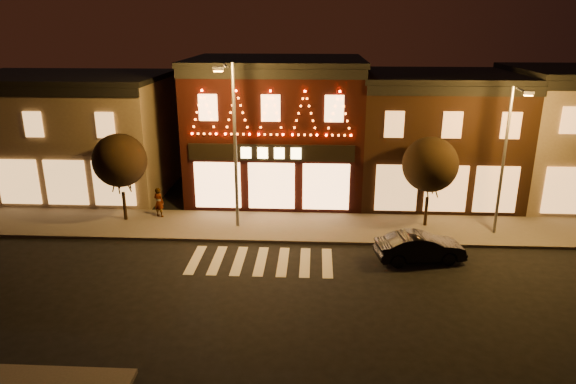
{
  "coord_description": "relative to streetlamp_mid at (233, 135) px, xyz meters",
  "views": [
    {
      "loc": [
        2.36,
        -17.18,
        10.35
      ],
      "look_at": [
        1.23,
        4.0,
        3.33
      ],
      "focal_mm": 32.29,
      "sensor_mm": 36.0,
      "label": 1
    }
  ],
  "objects": [
    {
      "name": "sidewalk_far",
      "position": [
        3.68,
        0.34,
        -4.97
      ],
      "size": [
        44.0,
        4.0,
        0.15
      ],
      "primitive_type": "cube",
      "color": "#47423D",
      "rests_on": "ground"
    },
    {
      "name": "streetlamp_right",
      "position": [
        13.22,
        -0.22,
        -0.58
      ],
      "size": [
        0.48,
        1.69,
        7.35
      ],
      "rotation": [
        0.0,
        0.0,
        -0.09
      ],
      "color": "#59595E",
      "rests_on": "sidewalk_far"
    },
    {
      "name": "building_right_a",
      "position": [
        11.18,
        6.33,
        -1.28
      ],
      "size": [
        9.2,
        8.28,
        7.5
      ],
      "color": "#382013",
      "rests_on": "ground"
    },
    {
      "name": "building_left",
      "position": [
        -11.32,
        6.33,
        -1.38
      ],
      "size": [
        12.2,
        8.28,
        7.3
      ],
      "color": "#796756",
      "rests_on": "ground"
    },
    {
      "name": "building_pulp",
      "position": [
        1.68,
        6.32,
        -0.88
      ],
      "size": [
        10.2,
        8.34,
        8.3
      ],
      "color": "black",
      "rests_on": "ground"
    },
    {
      "name": "streetlamp_mid",
      "position": [
        0.0,
        0.0,
        0.0
      ],
      "size": [
        0.77,
        1.91,
        8.34
      ],
      "rotation": [
        0.0,
        0.0,
        0.24
      ],
      "color": "#59595E",
      "rests_on": "sidewalk_far"
    },
    {
      "name": "ground",
      "position": [
        1.68,
        -7.66,
        -5.05
      ],
      "size": [
        120.0,
        120.0,
        0.0
      ],
      "primitive_type": "plane",
      "color": "black",
      "rests_on": "ground"
    },
    {
      "name": "tree_right",
      "position": [
        9.89,
        0.8,
        -1.6
      ],
      "size": [
        2.81,
        2.81,
        4.7
      ],
      "rotation": [
        0.0,
        0.0,
        -0.18
      ],
      "color": "black",
      "rests_on": "sidewalk_far"
    },
    {
      "name": "tree_left",
      "position": [
        -6.12,
        0.79,
        -1.61
      ],
      "size": [
        2.81,
        2.81,
        4.7
      ],
      "rotation": [
        0.0,
        0.0,
        -0.0
      ],
      "color": "black",
      "rests_on": "sidewalk_far"
    },
    {
      "name": "pedestrian",
      "position": [
        -4.41,
        1.33,
        -4.08
      ],
      "size": [
        0.7,
        0.6,
        1.64
      ],
      "primitive_type": "imported",
      "rotation": [
        0.0,
        0.0,
        2.73
      ],
      "color": "gray",
      "rests_on": "sidewalk_far"
    },
    {
      "name": "dark_sedan",
      "position": [
        8.85,
        -3.2,
        -4.39
      ],
      "size": [
        4.14,
        2.01,
        1.31
      ],
      "primitive_type": "imported",
      "rotation": [
        0.0,
        0.0,
        1.73
      ],
      "color": "black",
      "rests_on": "ground"
    }
  ]
}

